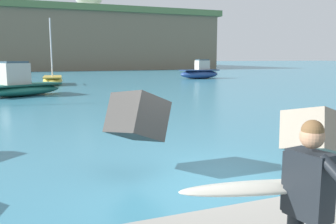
# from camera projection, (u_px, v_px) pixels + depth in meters

# --- Properties ---
(ground_plane) EXTENTS (400.00, 400.00, 0.00)m
(ground_plane) POSITION_uv_depth(u_px,v_px,m) (199.00, 180.00, 7.46)
(ground_plane) COLOR teal
(breakwater_jetty) EXTENTS (32.95, 6.81, 2.56)m
(breakwater_jetty) POSITION_uv_depth(u_px,v_px,m) (156.00, 123.00, 7.69)
(breakwater_jetty) COLOR slate
(breakwater_jetty) RESTS_ON ground
(surfer_with_board) EXTENTS (2.12, 1.29, 1.78)m
(surfer_with_board) POSITION_uv_depth(u_px,v_px,m) (296.00, 199.00, 3.21)
(surfer_with_board) COLOR black
(surfer_with_board) RESTS_ON walkway_path
(boat_near_left) EXTENTS (4.82, 2.03, 2.27)m
(boat_near_left) POSITION_uv_depth(u_px,v_px,m) (200.00, 72.00, 42.67)
(boat_near_left) COLOR navy
(boat_near_left) RESTS_ON ground
(boat_near_centre) EXTENTS (2.14, 4.86, 6.02)m
(boat_near_centre) POSITION_uv_depth(u_px,v_px,m) (53.00, 80.00, 33.27)
(boat_near_centre) COLOR #EAC64C
(boat_near_centre) RESTS_ON ground
(boat_near_right) EXTENTS (5.68, 4.18, 2.28)m
(boat_near_right) POSITION_uv_depth(u_px,v_px,m) (20.00, 86.00, 23.54)
(boat_near_right) COLOR #1E6656
(boat_near_right) RESTS_ON ground
(station_building_central) EXTENTS (4.40, 4.77, 6.05)m
(station_building_central) POSITION_uv_depth(u_px,v_px,m) (17.00, 4.00, 86.76)
(station_building_central) COLOR silver
(station_building_central) RESTS_ON headland_bluff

